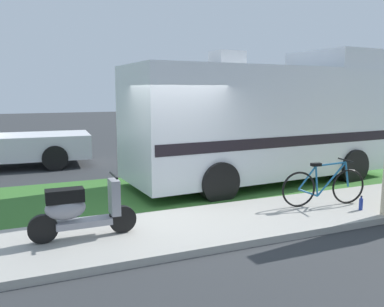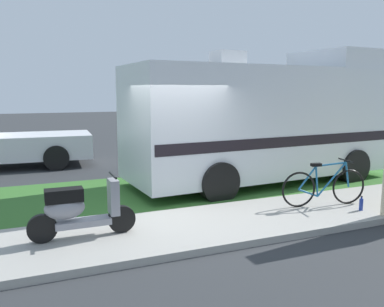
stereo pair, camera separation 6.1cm
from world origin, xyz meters
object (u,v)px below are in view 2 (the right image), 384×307
Objects in this scene: bicycle at (324,186)px; motorhome_rv at (265,120)px; bottle_green at (361,204)px; scooter at (78,209)px.

motorhome_rv is at bearing 84.11° from bicycle.
scooter is at bearing 173.47° from bottle_green.
motorhome_rv is 25.14× the size of bottle_green.
bicycle is at bearing -0.57° from scooter.
bicycle is (4.72, -0.05, -0.06)m from scooter.
bottle_green is at bearing -6.53° from scooter.
motorhome_rv is 5.70m from scooter.
motorhome_rv is at bearing 93.17° from bottle_green.
bicycle is (-0.27, -2.59, -1.13)m from motorhome_rv.
motorhome_rv is 4.28× the size of scooter.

